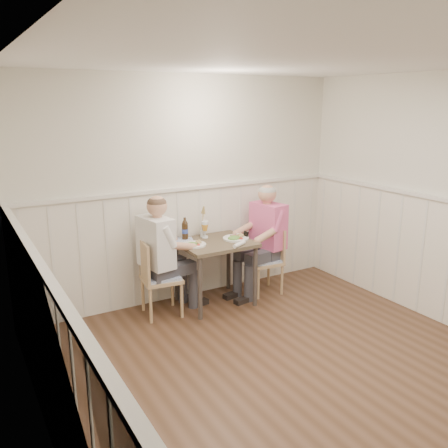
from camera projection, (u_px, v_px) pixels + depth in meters
name	position (u px, v px, depth m)	size (l,w,h in m)	color
ground_plane	(308.00, 384.00, 3.97)	(4.50, 4.50, 0.00)	#472D1C
room_shell	(317.00, 207.00, 3.59)	(4.04, 4.54, 2.60)	silver
wainscot	(263.00, 281.00, 4.37)	(4.00, 4.49, 1.34)	white
dining_table	(215.00, 251.00, 5.42)	(0.81, 0.70, 0.75)	#4B3D2F
chair_right	(268.00, 258.00, 5.80)	(0.42, 0.42, 0.81)	tan
chair_left	(156.00, 275.00, 5.15)	(0.45, 0.45, 0.85)	tan
man_in_pink	(265.00, 247.00, 5.79)	(0.68, 0.48, 1.36)	#3F3F47
diner_cream	(160.00, 265.00, 5.15)	(0.68, 0.48, 1.36)	#3F3F47
plate_man	(235.00, 237.00, 5.47)	(0.30, 0.30, 0.08)	white
plate_diner	(193.00, 244.00, 5.22)	(0.27, 0.27, 0.07)	white
beer_glass_a	(205.00, 226.00, 5.55)	(0.08, 0.08, 0.19)	silver
beer_glass_b	(205.00, 227.00, 5.50)	(0.08, 0.08, 0.20)	silver
beer_bottle	(185.00, 230.00, 5.45)	(0.07, 0.07, 0.26)	#2F1F10
rolled_napkin	(239.00, 244.00, 5.21)	(0.20, 0.13, 0.04)	white
grass_vase	(202.00, 223.00, 5.53)	(0.04, 0.04, 0.39)	silver
gingham_mat	(181.00, 240.00, 5.43)	(0.33, 0.29, 0.01)	#4C67A8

